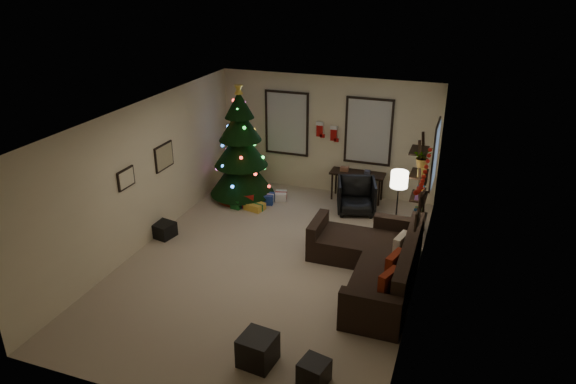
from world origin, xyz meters
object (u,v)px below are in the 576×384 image
at_px(desk_chair, 356,196).
at_px(desk, 357,176).
at_px(christmas_tree, 241,152).
at_px(bookshelf, 420,190).
at_px(sofa, 376,263).

bearing_deg(desk_chair, desk, 85.60).
xyz_separation_m(christmas_tree, bookshelf, (3.96, -0.56, -0.12)).
relative_size(sofa, desk, 2.31).
bearing_deg(sofa, desk, 108.28).
distance_m(christmas_tree, bookshelf, 4.01).
height_order(christmas_tree, sofa, christmas_tree).
distance_m(desk, bookshelf, 2.04).
relative_size(desk, bookshelf, 0.59).
bearing_deg(desk, sofa, -71.72).
relative_size(christmas_tree, sofa, 0.96).
distance_m(sofa, desk_chair, 2.61).
relative_size(desk_chair, bookshelf, 0.36).
xyz_separation_m(desk, bookshelf, (1.49, -1.34, 0.41)).
height_order(christmas_tree, desk_chair, christmas_tree).
bearing_deg(desk, desk_chair, -78.49).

